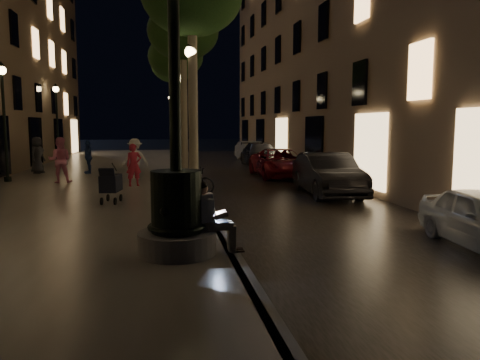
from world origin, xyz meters
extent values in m
plane|color=black|center=(0.00, 15.00, 0.00)|extent=(120.00, 120.00, 0.00)
cube|color=black|center=(3.00, 15.00, 0.01)|extent=(6.00, 45.00, 0.02)
cube|color=#635F57|center=(-4.00, 15.00, 0.10)|extent=(8.00, 45.00, 0.20)
cube|color=#59595B|center=(0.00, 15.00, 0.10)|extent=(0.25, 45.00, 0.20)
cube|color=#7D664E|center=(10.00, 18.00, 7.50)|extent=(8.00, 36.00, 15.00)
cylinder|color=#59595B|center=(-1.00, 2.00, 0.40)|extent=(1.40, 1.40, 0.40)
cylinder|color=black|center=(-1.00, 2.00, 1.15)|extent=(0.90, 0.90, 1.10)
torus|color=black|center=(-1.00, 2.00, 0.70)|extent=(1.04, 1.04, 0.10)
torus|color=black|center=(-1.00, 2.00, 1.55)|extent=(0.89, 0.89, 0.09)
cylinder|color=black|center=(-1.00, 2.00, 3.30)|extent=(0.20, 0.20, 3.20)
cube|color=tan|center=(-0.45, 2.00, 0.69)|extent=(0.34, 0.23, 0.17)
cube|color=white|center=(-0.51, 2.00, 1.01)|extent=(0.43, 0.25, 0.54)
sphere|color=tan|center=(-0.54, 2.00, 1.37)|extent=(0.20, 0.20, 0.20)
sphere|color=black|center=(-0.55, 2.00, 1.40)|extent=(0.20, 0.20, 0.20)
cube|color=tan|center=(-0.22, 1.91, 0.69)|extent=(0.44, 0.12, 0.13)
cube|color=tan|center=(-0.22, 2.09, 0.69)|extent=(0.44, 0.12, 0.13)
cube|color=tan|center=(-0.01, 1.91, 0.44)|extent=(0.12, 0.11, 0.49)
cube|color=tan|center=(-0.01, 2.09, 0.44)|extent=(0.12, 0.11, 0.49)
cube|color=black|center=(0.09, 1.91, 0.21)|extent=(0.25, 0.10, 0.03)
cube|color=black|center=(0.09, 2.09, 0.21)|extent=(0.25, 0.10, 0.03)
cube|color=black|center=(-0.20, 2.00, 0.76)|extent=(0.23, 0.32, 0.02)
cube|color=black|center=(-0.35, 2.00, 0.87)|extent=(0.08, 0.32, 0.21)
cube|color=#B2C1FF|center=(-0.34, 2.00, 0.87)|extent=(0.06, 0.29, 0.17)
cylinder|color=#6B604C|center=(-0.25, 8.00, 2.70)|extent=(0.28, 0.28, 5.00)
cylinder|color=#6B604C|center=(-0.20, 14.00, 2.75)|extent=(0.28, 0.28, 5.10)
ellipsoid|color=black|center=(-0.20, 14.00, 6.40)|extent=(3.00, 3.00, 2.40)
cylinder|color=#6B604C|center=(-0.30, 20.00, 2.65)|extent=(0.28, 0.28, 4.90)
ellipsoid|color=black|center=(-0.30, 20.00, 6.20)|extent=(3.00, 3.00, 2.40)
cylinder|color=#6B604C|center=(-0.22, 26.00, 2.80)|extent=(0.28, 0.28, 5.20)
ellipsoid|color=black|center=(-0.22, 26.00, 6.50)|extent=(3.00, 3.00, 2.40)
cylinder|color=black|center=(-0.30, 8.00, 0.30)|extent=(0.28, 0.28, 0.20)
cylinder|color=black|center=(-0.30, 8.00, 2.40)|extent=(0.12, 0.12, 4.40)
sphere|color=#FFD88C|center=(-0.30, 8.00, 4.65)|extent=(0.36, 0.36, 0.36)
cone|color=black|center=(-0.30, 8.00, 4.90)|extent=(0.30, 0.30, 0.22)
cylinder|color=black|center=(-0.30, 16.00, 0.30)|extent=(0.28, 0.28, 0.20)
cylinder|color=black|center=(-0.30, 16.00, 2.40)|extent=(0.12, 0.12, 4.40)
sphere|color=#FFD88C|center=(-0.30, 16.00, 4.65)|extent=(0.36, 0.36, 0.36)
cone|color=black|center=(-0.30, 16.00, 4.90)|extent=(0.30, 0.30, 0.22)
cylinder|color=black|center=(-0.30, 24.00, 0.30)|extent=(0.28, 0.28, 0.20)
cylinder|color=black|center=(-0.30, 24.00, 2.40)|extent=(0.12, 0.12, 4.40)
sphere|color=#FFD88C|center=(-0.30, 24.00, 4.65)|extent=(0.36, 0.36, 0.36)
cone|color=black|center=(-0.30, 24.00, 4.90)|extent=(0.30, 0.30, 0.22)
cylinder|color=black|center=(-0.30, 32.00, 0.30)|extent=(0.28, 0.28, 0.20)
cylinder|color=black|center=(-0.30, 32.00, 2.40)|extent=(0.12, 0.12, 4.40)
sphere|color=#FFD88C|center=(-0.30, 32.00, 4.65)|extent=(0.36, 0.36, 0.36)
cone|color=black|center=(-0.30, 32.00, 4.90)|extent=(0.30, 0.30, 0.22)
cylinder|color=black|center=(-7.40, 14.00, 0.30)|extent=(0.28, 0.28, 0.20)
cylinder|color=black|center=(-7.40, 14.00, 2.40)|extent=(0.12, 0.12, 4.40)
sphere|color=#FFD88C|center=(-7.40, 14.00, 4.65)|extent=(0.36, 0.36, 0.36)
cone|color=black|center=(-7.40, 14.00, 4.90)|extent=(0.30, 0.30, 0.22)
cylinder|color=black|center=(-7.40, 24.00, 0.30)|extent=(0.28, 0.28, 0.20)
cylinder|color=black|center=(-7.40, 24.00, 2.40)|extent=(0.12, 0.12, 4.40)
sphere|color=#FFD88C|center=(-7.40, 24.00, 4.65)|extent=(0.36, 0.36, 0.36)
cone|color=black|center=(-7.40, 24.00, 4.90)|extent=(0.30, 0.30, 0.22)
cube|color=black|center=(-2.70, 7.82, 0.80)|extent=(0.62, 0.88, 0.49)
cube|color=black|center=(-2.77, 7.44, 1.12)|extent=(0.46, 0.26, 0.32)
cylinder|color=black|center=(-2.95, 7.53, 0.31)|extent=(0.08, 0.22, 0.22)
cylinder|color=black|center=(-2.57, 7.46, 0.31)|extent=(0.08, 0.22, 0.22)
cylinder|color=black|center=(-2.84, 8.17, 0.31)|extent=(0.08, 0.22, 0.22)
cylinder|color=black|center=(-2.46, 8.10, 0.31)|extent=(0.08, 0.22, 0.22)
cylinder|color=black|center=(-2.63, 8.24, 1.23)|extent=(0.11, 0.48, 0.30)
imported|color=black|center=(4.57, 9.38, 0.76)|extent=(1.91, 4.69, 1.51)
imported|color=maroon|center=(4.40, 15.36, 0.68)|extent=(2.28, 4.90, 1.36)
imported|color=#302F35|center=(4.78, 21.48, 0.70)|extent=(2.06, 4.88, 1.41)
imported|color=#9F9E99|center=(5.12, 25.84, 0.68)|extent=(1.85, 4.24, 1.35)
imported|color=#AE2239|center=(-2.23, 11.67, 1.00)|extent=(0.67, 0.53, 1.60)
imported|color=#D37094|center=(-5.18, 13.17, 1.11)|extent=(0.90, 0.71, 1.81)
imported|color=silver|center=(-2.31, 14.03, 1.06)|extent=(1.24, 0.91, 1.72)
imported|color=navy|center=(-4.62, 16.78, 1.00)|extent=(0.64, 1.01, 1.60)
imported|color=#34353A|center=(-7.00, 17.25, 1.07)|extent=(0.83, 1.00, 1.74)
imported|color=black|center=(-0.40, 8.83, 0.67)|extent=(1.84, 0.83, 0.93)
camera|label=1|loc=(-1.28, -6.26, 2.50)|focal=35.00mm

